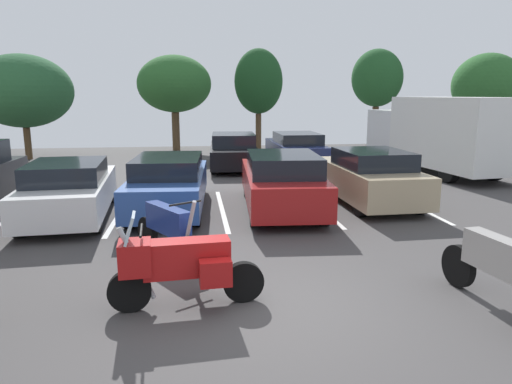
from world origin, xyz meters
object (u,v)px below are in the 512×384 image
Objects in this scene: box_truck at (439,133)px; motorcycle_second at (501,268)px; car_red at (282,182)px; car_tan at (369,177)px; motorcycle_touring at (180,263)px; motorcycle_third at (169,228)px; car_far_black at (233,151)px; car_far_navy at (296,150)px; car_blue at (169,183)px; car_white at (69,190)px.

motorcycle_second is at bearing -114.40° from box_truck.
car_red is 2.64m from car_tan.
car_tan is (5.08, 6.10, 0.08)m from motorcycle_touring.
car_far_black is (2.13, 10.93, 0.11)m from motorcycle_third.
box_truck reaches higher than car_tan.
car_red is 1.08× the size of car_far_navy.
box_truck is at bearing 25.76° from car_blue.
car_far_black is (-3.22, 6.92, -0.04)m from car_tan.
car_white is at bearing 140.01° from motorcycle_second.
car_tan reaches higher than car_far_navy.
box_truck reaches higher than motorcycle_second.
motorcycle_touring is 0.50× the size of car_tan.
car_far_black is at bearing 78.98° from motorcycle_third.
motorcycle_third is at bearing -87.62° from car_blue.
car_blue is at bearing 173.10° from car_red.
motorcycle_third is 0.45× the size of car_tan.
car_white is at bearing -168.55° from car_blue.
car_white is 5.32m from car_red.
motorcycle_second is 13.92m from car_far_black.
motorcycle_third is at bearing -101.02° from car_far_black.
motorcycle_touring is 13.15m from car_far_black.
car_red reaches higher than car_white.
car_tan is at bearing 1.84° from car_blue.
car_white is at bearing -156.80° from box_truck.
box_truck reaches higher than car_red.
car_blue is at bearing 126.49° from motorcycle_second.
car_far_navy is (2.64, 0.04, 0.02)m from car_far_black.
box_truck reaches higher than car_white.
car_white is at bearing -121.70° from car_far_black.
car_red is at bearing -85.17° from car_far_black.
car_blue is 7.46m from car_far_black.
box_truck is at bearing -16.16° from car_far_black.
car_far_navy is at bearing 46.14° from car_white.
car_tan is at bearing -65.05° from car_far_black.
car_tan is (5.35, 4.01, 0.15)m from motorcycle_third.
box_truck is at bearing 45.80° from car_tan.
motorcycle_touring is 0.48× the size of car_white.
car_far_black is at bearing 100.68° from motorcycle_second.
motorcycle_second is 8.18m from car_blue.
motorcycle_third is 0.28× the size of box_truck.
car_red reaches higher than motorcycle_second.
car_far_black is (-2.58, 13.68, 0.08)m from motorcycle_second.
motorcycle_third is 11.96m from car_far_navy.
car_far_black is (-0.63, 7.45, -0.06)m from car_red.
car_blue is at bearing 92.38° from motorcycle_third.
motorcycle_touring is 0.45× the size of car_red.
car_far_navy is (7.32, 7.62, 0.01)m from car_white.
car_white is 0.94× the size of car_far_black.
motorcycle_third is at bearing -128.43° from car_red.
motorcycle_third is 4.44m from car_red.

